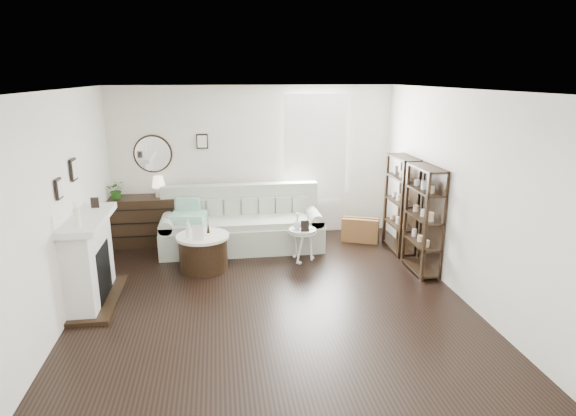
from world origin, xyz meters
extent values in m
plane|color=black|center=(0.00, 0.00, 0.00)|extent=(5.50, 5.50, 0.00)
plane|color=white|center=(0.00, 0.00, 2.70)|extent=(5.50, 5.50, 0.00)
plane|color=white|center=(0.00, 2.75, 1.35)|extent=(5.00, 0.00, 5.00)
plane|color=white|center=(0.00, -2.75, 1.35)|extent=(5.00, 0.00, 5.00)
plane|color=white|center=(-2.50, 0.00, 1.35)|extent=(0.00, 5.50, 5.50)
plane|color=white|center=(2.50, 0.00, 1.35)|extent=(0.00, 5.50, 5.50)
cube|color=white|center=(1.10, 2.73, 1.60)|extent=(1.00, 0.02, 1.80)
cube|color=white|center=(1.10, 2.67, 1.60)|extent=(1.15, 0.02, 1.90)
cylinder|color=silver|center=(-1.75, 2.72, 1.55)|extent=(0.60, 0.03, 0.60)
cube|color=black|center=(-0.90, 2.72, 1.75)|extent=(0.20, 0.03, 0.26)
cube|color=white|center=(-2.33, 0.30, 0.55)|extent=(0.34, 1.20, 1.10)
cube|color=black|center=(-2.30, 0.30, 0.40)|extent=(0.30, 0.65, 0.70)
cube|color=white|center=(-2.28, 0.30, 1.12)|extent=(0.44, 1.35, 0.08)
cube|color=black|center=(-2.25, 0.30, 0.03)|extent=(0.50, 1.40, 0.05)
cylinder|color=white|center=(-2.28, -0.15, 1.27)|extent=(0.08, 0.08, 0.22)
cube|color=black|center=(-2.28, 0.70, 1.23)|extent=(0.10, 0.03, 0.14)
cube|color=black|center=(-2.47, -0.05, 1.60)|extent=(0.03, 0.18, 0.24)
cube|color=black|center=(-2.47, 0.60, 1.70)|extent=(0.03, 0.22, 0.28)
cube|color=black|center=(2.33, 1.55, 0.80)|extent=(0.30, 0.80, 1.60)
cylinder|color=beige|center=(2.31, 1.30, 0.52)|extent=(0.08, 0.08, 0.11)
cylinder|color=beige|center=(2.31, 1.55, 0.52)|extent=(0.08, 0.08, 0.11)
cylinder|color=beige|center=(2.31, 1.80, 0.52)|extent=(0.08, 0.08, 0.11)
cylinder|color=beige|center=(2.31, 1.30, 0.92)|extent=(0.08, 0.08, 0.11)
cylinder|color=beige|center=(2.31, 1.55, 0.92)|extent=(0.08, 0.08, 0.11)
cylinder|color=beige|center=(2.31, 1.80, 0.92)|extent=(0.08, 0.08, 0.11)
cylinder|color=beige|center=(2.31, 1.30, 1.32)|extent=(0.08, 0.08, 0.11)
cylinder|color=beige|center=(2.31, 1.55, 1.32)|extent=(0.08, 0.08, 0.11)
cylinder|color=beige|center=(2.31, 1.80, 1.32)|extent=(0.08, 0.08, 0.11)
cube|color=black|center=(2.33, 0.65, 0.80)|extent=(0.30, 0.80, 1.60)
cylinder|color=beige|center=(2.31, 0.40, 0.52)|extent=(0.08, 0.08, 0.11)
cylinder|color=beige|center=(2.31, 0.65, 0.52)|extent=(0.08, 0.08, 0.11)
cylinder|color=beige|center=(2.31, 0.90, 0.52)|extent=(0.08, 0.08, 0.11)
cylinder|color=beige|center=(2.31, 0.40, 0.92)|extent=(0.08, 0.08, 0.11)
cylinder|color=beige|center=(2.31, 0.65, 0.92)|extent=(0.08, 0.08, 0.11)
cylinder|color=beige|center=(2.31, 0.90, 0.92)|extent=(0.08, 0.08, 0.11)
cylinder|color=beige|center=(2.31, 0.40, 1.32)|extent=(0.08, 0.08, 0.11)
cylinder|color=beige|center=(2.31, 0.65, 1.32)|extent=(0.08, 0.08, 0.11)
cylinder|color=beige|center=(2.31, 0.90, 1.32)|extent=(0.08, 0.08, 0.11)
cube|color=#AAB4A1|center=(-0.28, 2.00, 0.22)|extent=(2.69, 0.93, 0.43)
cube|color=#AAB4A1|center=(-0.28, 1.97, 0.49)|extent=(2.33, 0.75, 0.10)
cube|color=#AAB4A1|center=(-0.28, 2.36, 0.63)|extent=(2.69, 0.21, 0.83)
cube|color=#AAB4A1|center=(-1.50, 2.00, 0.27)|extent=(0.23, 0.88, 0.54)
cube|color=#AAB4A1|center=(0.94, 2.00, 0.27)|extent=(0.23, 0.88, 0.54)
cube|color=#29996C|center=(-1.16, 1.95, 0.61)|extent=(0.62, 0.54, 0.14)
cube|color=brown|center=(1.80, 2.06, 0.21)|extent=(0.67, 0.44, 0.43)
cube|color=black|center=(-2.03, 2.47, 0.42)|extent=(1.27, 0.53, 0.85)
cube|color=black|center=(-2.03, 2.20, 0.23)|extent=(1.22, 0.01, 0.02)
cube|color=black|center=(-2.03, 2.20, 0.47)|extent=(1.22, 0.01, 0.02)
cube|color=black|center=(-2.03, 2.20, 0.70)|extent=(1.22, 0.01, 0.01)
imported|color=#205217|center=(-2.35, 2.42, 1.00)|extent=(0.33, 0.30, 0.31)
cylinder|color=black|center=(-0.91, 1.17, 0.25)|extent=(0.73, 0.73, 0.51)
cylinder|color=white|center=(-0.91, 1.17, 0.53)|extent=(0.79, 0.79, 0.04)
cylinder|color=white|center=(0.63, 1.30, 0.52)|extent=(0.43, 0.43, 0.03)
cylinder|color=white|center=(0.63, 1.30, 0.48)|extent=(0.44, 0.44, 0.02)
cylinder|color=white|center=(0.63, 1.30, 0.25)|extent=(0.03, 0.03, 0.50)
cylinder|color=silver|center=(-1.11, 1.09, 0.69)|extent=(0.06, 0.06, 0.28)
cube|color=silver|center=(-0.97, 0.98, 0.66)|extent=(0.17, 0.08, 0.22)
cube|color=black|center=(0.65, 1.19, 0.62)|extent=(0.13, 0.06, 0.17)
camera|label=1|loc=(-0.63, -5.78, 2.87)|focal=30.00mm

